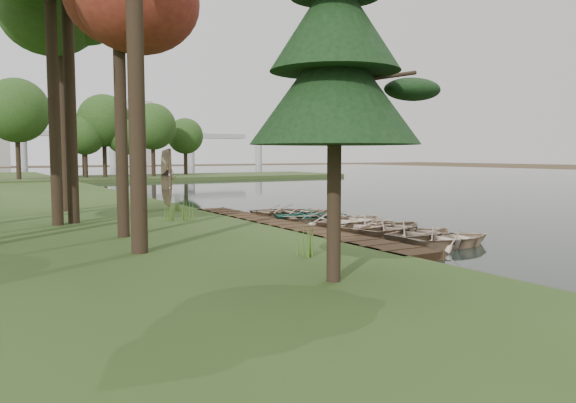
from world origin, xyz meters
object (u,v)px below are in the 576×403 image
rowboat_1 (423,232)px  stored_rowboat (169,203)px  rowboat_2 (392,226)px  pine_tree (335,51)px  boardwalk (286,228)px  rowboat_0 (451,236)px

rowboat_1 → stored_rowboat: 14.54m
rowboat_2 → pine_tree: (-7.01, -6.04, 5.00)m
boardwalk → rowboat_2: bearing=-52.2°
boardwalk → stored_rowboat: stored_rowboat is taller
rowboat_0 → stored_rowboat: size_ratio=1.05×
rowboat_0 → pine_tree: size_ratio=0.41×
boardwalk → rowboat_1: 5.73m
rowboat_0 → stored_rowboat: bearing=23.5°
rowboat_1 → stored_rowboat: size_ratio=1.04×
pine_tree → rowboat_0: bearing=24.0°
rowboat_0 → rowboat_2: size_ratio=0.89×
pine_tree → rowboat_1: bearing=32.4°
stored_rowboat → pine_tree: (-2.32, -18.25, 4.81)m
rowboat_0 → pine_tree: (-7.11, -3.17, 5.04)m
rowboat_1 → rowboat_2: size_ratio=0.88×
rowboat_1 → stored_rowboat: bearing=8.8°
rowboat_2 → pine_tree: size_ratio=0.46×
boardwalk → pine_tree: (-4.31, -9.51, 5.29)m
boardwalk → rowboat_1: (2.84, -4.98, 0.24)m
stored_rowboat → boardwalk: bearing=-141.4°
stored_rowboat → pine_tree: size_ratio=0.39×
rowboat_0 → rowboat_1: (0.04, 1.37, -0.01)m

